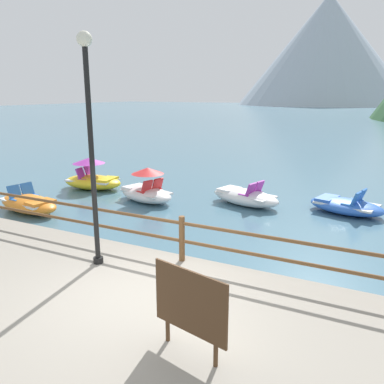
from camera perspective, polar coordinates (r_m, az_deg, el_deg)
ground_plane at (r=45.34m, az=22.31°, el=8.44°), size 200.00×200.00×0.00m
dock_railing at (r=7.98m, az=-1.49°, el=-6.05°), size 23.92×0.12×0.95m
lamp_post at (r=7.64m, az=-14.56°, el=8.43°), size 0.28×0.28×4.41m
sign_board at (r=5.23m, az=-0.27°, el=-15.86°), size 1.16×0.31×1.19m
pedal_boat_0 at (r=13.48m, az=21.43°, el=-1.85°), size 2.58×1.85×0.82m
pedal_boat_1 at (r=13.95m, az=-6.67°, el=0.25°), size 2.53×1.81×1.23m
pedal_boat_4 at (r=16.19m, az=-14.25°, el=1.90°), size 2.57×1.60×1.25m
pedal_boat_5 at (r=13.61m, az=7.73°, el=-0.66°), size 2.78×1.83×0.87m
pedal_boat_6 at (r=13.73m, az=-22.62°, el=-1.51°), size 2.71×1.56×0.87m
distant_peak at (r=136.55m, az=18.88°, el=18.90°), size 53.56×53.56×33.12m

